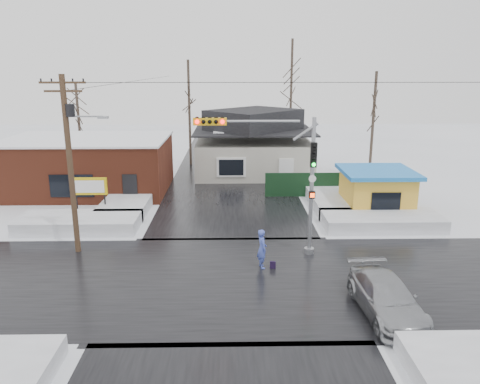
{
  "coord_description": "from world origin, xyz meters",
  "views": [
    {
      "loc": [
        0.02,
        -19.42,
        9.3
      ],
      "look_at": [
        0.46,
        4.15,
        3.0
      ],
      "focal_mm": 35.0,
      "sensor_mm": 36.0,
      "label": 1
    }
  ],
  "objects_px": {
    "marquee_sign": "(90,187)",
    "pedestrian": "(262,249)",
    "car": "(386,298)",
    "kiosk": "(376,191)",
    "traffic_signal": "(281,168)",
    "utility_pole": "(71,155)"
  },
  "relations": [
    {
      "from": "traffic_signal",
      "to": "marquee_sign",
      "type": "relative_size",
      "value": 2.75
    },
    {
      "from": "utility_pole",
      "to": "kiosk",
      "type": "distance_m",
      "value": 18.95
    },
    {
      "from": "pedestrian",
      "to": "utility_pole",
      "type": "bearing_deg",
      "value": 63.92
    },
    {
      "from": "marquee_sign",
      "to": "kiosk",
      "type": "relative_size",
      "value": 0.55
    },
    {
      "from": "kiosk",
      "to": "car",
      "type": "height_order",
      "value": "kiosk"
    },
    {
      "from": "kiosk",
      "to": "pedestrian",
      "type": "xyz_separation_m",
      "value": [
        -8.05,
        -8.7,
        -0.51
      ]
    },
    {
      "from": "traffic_signal",
      "to": "utility_pole",
      "type": "xyz_separation_m",
      "value": [
        -10.36,
        0.53,
        0.57
      ]
    },
    {
      "from": "utility_pole",
      "to": "marquee_sign",
      "type": "xyz_separation_m",
      "value": [
        -1.07,
        5.99,
        -3.19
      ]
    },
    {
      "from": "utility_pole",
      "to": "pedestrian",
      "type": "xyz_separation_m",
      "value": [
        9.38,
        -2.21,
        -4.16
      ]
    },
    {
      "from": "kiosk",
      "to": "pedestrian",
      "type": "distance_m",
      "value": 11.86
    },
    {
      "from": "marquee_sign",
      "to": "car",
      "type": "height_order",
      "value": "marquee_sign"
    },
    {
      "from": "utility_pole",
      "to": "car",
      "type": "height_order",
      "value": "utility_pole"
    },
    {
      "from": "utility_pole",
      "to": "pedestrian",
      "type": "height_order",
      "value": "utility_pole"
    },
    {
      "from": "utility_pole",
      "to": "pedestrian",
      "type": "distance_m",
      "value": 10.49
    },
    {
      "from": "kiosk",
      "to": "car",
      "type": "distance_m",
      "value": 13.67
    },
    {
      "from": "utility_pole",
      "to": "pedestrian",
      "type": "relative_size",
      "value": 4.71
    },
    {
      "from": "marquee_sign",
      "to": "pedestrian",
      "type": "distance_m",
      "value": 13.32
    },
    {
      "from": "utility_pole",
      "to": "marquee_sign",
      "type": "distance_m",
      "value": 6.87
    },
    {
      "from": "traffic_signal",
      "to": "pedestrian",
      "type": "height_order",
      "value": "traffic_signal"
    },
    {
      "from": "traffic_signal",
      "to": "kiosk",
      "type": "height_order",
      "value": "traffic_signal"
    },
    {
      "from": "pedestrian",
      "to": "car",
      "type": "distance_m",
      "value": 6.36
    },
    {
      "from": "marquee_sign",
      "to": "pedestrian",
      "type": "xyz_separation_m",
      "value": [
        10.45,
        -8.2,
        -0.97
      ]
    }
  ]
}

